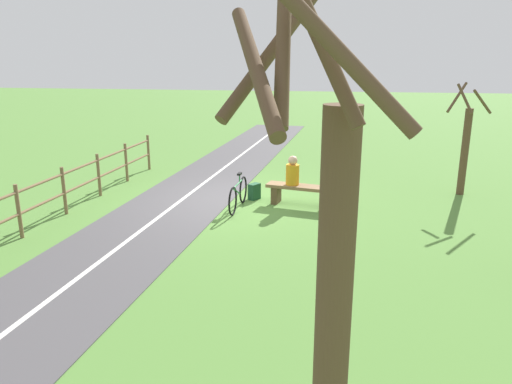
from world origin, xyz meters
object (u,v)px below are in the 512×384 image
Objects in this scene: bench at (301,192)px; tree_near_bench at (465,145)px; bicycle at (238,194)px; backpack at (254,192)px; tree_far_left at (326,296)px; person_seated at (293,172)px.

tree_near_bench is at bearing -146.12° from bench.
bicycle is 0.91m from backpack.
tree_near_bench is at bearing -108.37° from tree_far_left.
person_seated is at bearing 116.58° from bicycle.
tree_near_bench is (-4.38, -1.67, 0.49)m from person_seated.
bench is 1.04× the size of bicycle.
tree_far_left is at bearing 102.60° from backpack.
person_seated is 1.46m from bicycle.
bench is 1.57m from bicycle.
bench is at bearing 22.46° from tree_near_bench.
bench is 0.53m from person_seated.
person_seated is 0.25× the size of tree_near_bench.
bicycle is 0.40× the size of tree_far_left.
tree_far_left reaches higher than bench.
backpack is 5.68m from tree_near_bench.
tree_near_bench is 10.84m from tree_far_left.
person_seated is 1.75× the size of backpack.
person_seated is 4.72m from tree_near_bench.
person_seated is at bearing -83.53° from tree_far_left.
person_seated is 8.73m from tree_far_left.
person_seated is 0.42× the size of bicycle.
tree_near_bench is (-5.40, -1.37, 1.12)m from backpack.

